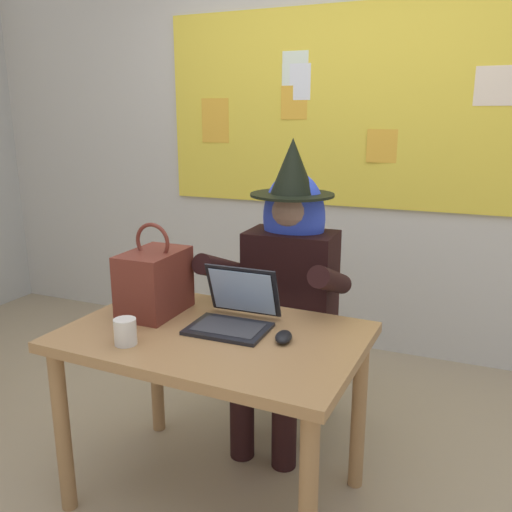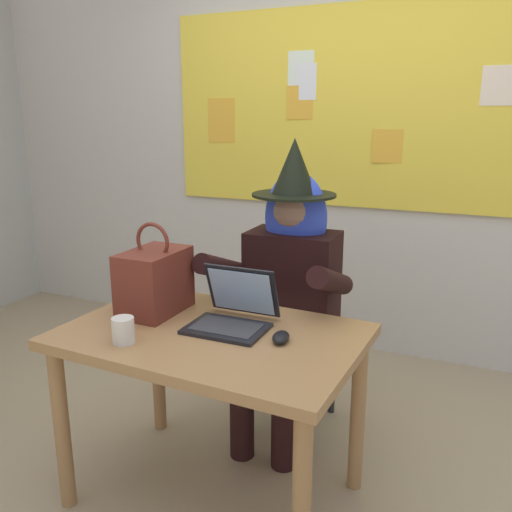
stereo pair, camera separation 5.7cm
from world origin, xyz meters
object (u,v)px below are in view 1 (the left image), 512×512
at_px(person_costumed, 287,274).
at_px(handbag, 154,281).
at_px(computer_mouse, 284,337).
at_px(coffee_mug, 125,332).
at_px(laptop, 234,314).
at_px(desk_main, 214,357).
at_px(chair_at_desk, 294,321).

xyz_separation_m(person_costumed, handbag, (-0.39, -0.51, 0.06)).
xyz_separation_m(computer_mouse, coffee_mug, (-0.51, -0.24, 0.03)).
bearing_deg(laptop, person_costumed, 85.63).
distance_m(desk_main, person_costumed, 0.63).
bearing_deg(laptop, handbag, 178.12).
relative_size(computer_mouse, handbag, 0.28).
bearing_deg(desk_main, laptop, 62.16).
height_order(chair_at_desk, handbag, handbag).
xyz_separation_m(computer_mouse, handbag, (-0.59, 0.07, 0.12)).
distance_m(chair_at_desk, coffee_mug, 1.03).
xyz_separation_m(desk_main, coffee_mug, (-0.24, -0.22, 0.15)).
bearing_deg(person_costumed, chair_at_desk, 178.98).
bearing_deg(chair_at_desk, person_costumed, 0.85).
bearing_deg(person_costumed, laptop, -5.00).
bearing_deg(laptop, computer_mouse, -16.65).
bearing_deg(chair_at_desk, desk_main, -5.57).
distance_m(person_costumed, laptop, 0.52).
relative_size(chair_at_desk, laptop, 3.01).
bearing_deg(coffee_mug, computer_mouse, 25.27).
height_order(person_costumed, coffee_mug, person_costumed).
xyz_separation_m(chair_at_desk, person_costumed, (0.00, -0.12, 0.28)).
bearing_deg(laptop, coffee_mug, -133.21).
distance_m(desk_main, laptop, 0.18).
height_order(computer_mouse, handbag, handbag).
height_order(person_costumed, handbag, person_costumed).
relative_size(desk_main, coffee_mug, 11.99).
bearing_deg(desk_main, handbag, 163.34).
xyz_separation_m(chair_at_desk, handbag, (-0.39, -0.63, 0.34)).
bearing_deg(handbag, laptop, -1.25).
xyz_separation_m(laptop, coffee_mug, (-0.28, -0.31, -0.00)).
relative_size(chair_at_desk, person_costumed, 0.64).
distance_m(laptop, computer_mouse, 0.24).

